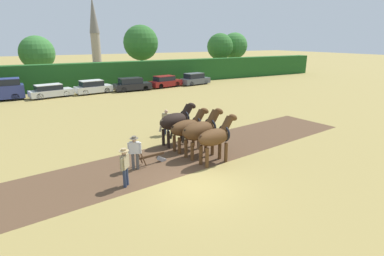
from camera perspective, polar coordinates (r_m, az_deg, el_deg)
The scene contains 21 objects.
ground_plane at distance 13.10m, azimuth 0.75°, elevation -10.88°, with size 240.00×240.00×0.00m, color #998447.
plowed_furrow_strip at distance 14.50m, azimuth -15.49°, elevation -8.68°, with size 32.08×4.17×0.01m, color brown.
hedgerow at distance 40.54m, azimuth -20.68°, elevation 9.23°, with size 79.09×1.87×3.17m, color #1E511E.
tree_center_left at distance 47.03m, azimuth -27.41°, elevation 12.55°, with size 4.62×4.62×6.52m.
tree_center at distance 47.81m, azimuth -9.71°, elevation 15.69°, with size 5.25×5.25×8.12m.
tree_center_right at distance 53.63m, azimuth 5.37°, elevation 15.17°, with size 4.47×4.47×7.03m.
tree_right at distance 57.00m, azimuth 8.09°, elevation 15.23°, with size 4.66×4.66×7.20m.
church_spire at distance 85.31m, azimuth -18.11°, elevation 17.57°, with size 2.55×2.55×16.53m.
draft_horse_lead_left at distance 14.93m, azimuth 4.55°, elevation -1.66°, with size 2.66×1.12×2.47m.
draft_horse_lead_right at distance 15.77m, azimuth 1.76°, elevation -0.43°, with size 2.82×1.29×2.55m.
draft_horse_trail_left at distance 16.70m, azimuth -0.73°, elevation 0.14°, with size 2.75×1.19×2.37m.
draft_horse_trail_right at distance 17.59m, azimuth -2.98°, elevation 1.34°, with size 2.68×1.28×2.47m.
plow at distance 15.27m, azimuth -7.20°, elevation -5.56°, with size 1.64×0.54×1.13m.
farmer_at_plow at distance 14.51m, azimuth -10.87°, elevation -4.17°, with size 0.60×0.42×1.67m.
farmer_beside_team at distance 19.51m, azimuth -4.91°, elevation 1.48°, with size 0.44×0.57×1.68m.
farmer_onlooker_left at distance 12.93m, azimuth -12.68°, elevation -6.77°, with size 0.47×0.53×1.71m.
parked_car_left at distance 35.66m, azimuth -25.36°, elevation 6.38°, with size 4.53×2.47×1.42m.
parked_car_center_left at distance 36.51m, azimuth -18.34°, elevation 7.40°, with size 4.22×2.34×1.53m.
parked_car_center at distance 37.37m, azimuth -11.38°, elevation 8.12°, with size 4.42×1.90×1.55m.
parked_car_center_right at distance 39.46m, azimuth -5.11°, elevation 8.78°, with size 4.42×2.47×1.49m.
parked_car_right at distance 41.59m, azimuth 0.55°, elevation 9.29°, with size 4.38×2.43×1.59m.
Camera 1 is at (-5.73, -10.11, 6.04)m, focal length 28.00 mm.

